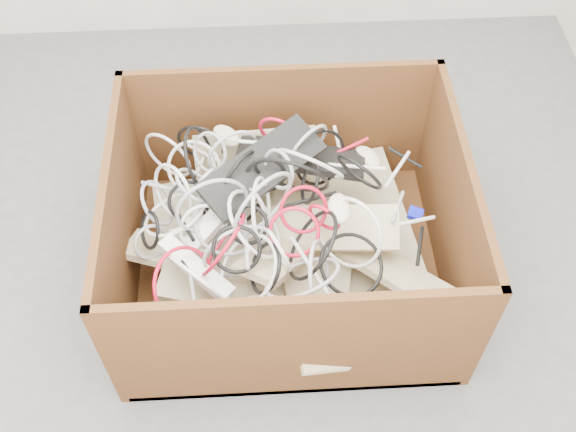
{
  "coord_description": "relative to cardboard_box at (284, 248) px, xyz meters",
  "views": [
    {
      "loc": [
        0.06,
        -1.23,
        2.06
      ],
      "look_at": [
        0.13,
        0.12,
        0.3
      ],
      "focal_mm": 43.1,
      "sensor_mm": 36.0,
      "label": 1
    }
  ],
  "objects": [
    {
      "name": "mice_scatter",
      "position": [
        -0.02,
        0.02,
        0.22
      ],
      "size": [
        0.69,
        0.67,
        0.21
      ],
      "color": "beige",
      "rests_on": "keyboard_pile"
    },
    {
      "name": "power_strip_left",
      "position": [
        -0.19,
        0.0,
        0.21
      ],
      "size": [
        0.25,
        0.26,
        0.12
      ],
      "primitive_type": "cube",
      "rotation": [
        0.14,
        -0.26,
        0.8
      ],
      "color": "white",
      "rests_on": "keyboard_pile"
    },
    {
      "name": "ground",
      "position": [
        -0.11,
        -0.1,
        -0.15
      ],
      "size": [
        3.0,
        3.0,
        0.0
      ],
      "primitive_type": "plane",
      "color": "#505052",
      "rests_on": "ground"
    },
    {
      "name": "vga_plug",
      "position": [
        0.41,
        -0.03,
        0.2
      ],
      "size": [
        0.06,
        0.06,
        0.03
      ],
      "primitive_type": "cube",
      "rotation": [
        0.09,
        0.14,
        -0.39
      ],
      "color": "#0D13C8",
      "rests_on": "keyboard_pile"
    },
    {
      "name": "cardboard_box",
      "position": [
        0.0,
        0.0,
        0.0
      ],
      "size": [
        1.09,
        0.91,
        0.56
      ],
      "color": "#391F0E",
      "rests_on": "ground"
    },
    {
      "name": "power_strip_right",
      "position": [
        -0.27,
        -0.19,
        0.2
      ],
      "size": [
        0.24,
        0.21,
        0.09
      ],
      "primitive_type": "cube",
      "rotation": [
        -0.1,
        0.17,
        -0.73
      ],
      "color": "white",
      "rests_on": "keyboard_pile"
    },
    {
      "name": "keyboard_pile",
      "position": [
        0.02,
        0.01,
        0.13
      ],
      "size": [
        1.07,
        0.83,
        0.38
      ],
      "color": "#C2AC89",
      "rests_on": "cardboard_box"
    },
    {
      "name": "cable_tangle",
      "position": [
        -0.1,
        -0.03,
        0.25
      ],
      "size": [
        0.98,
        0.81,
        0.49
      ],
      "color": "#9C9BA1",
      "rests_on": "keyboard_pile"
    }
  ]
}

